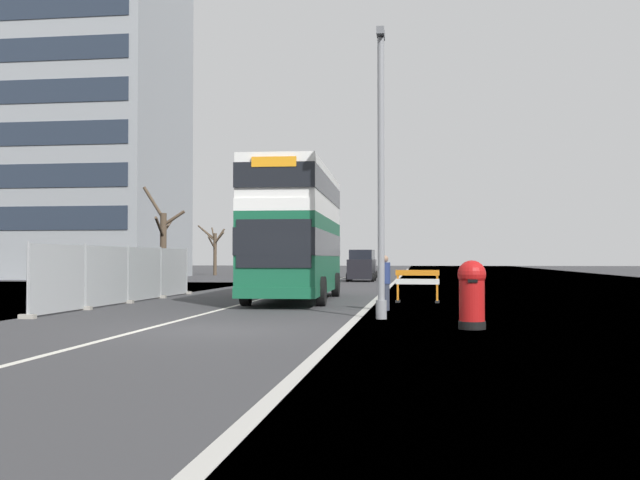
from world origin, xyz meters
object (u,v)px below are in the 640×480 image
object	(u,v)px
double_decker_bus	(296,231)
roadworks_barrier	(417,282)
car_receding_mid	(361,266)
lamppost_foreground	(381,182)
car_oncoming_near	(297,268)
car_receding_far	(364,265)
pedestrian_at_kerb	(385,283)
red_pillar_postbox	(472,291)

from	to	relation	value
double_decker_bus	roadworks_barrier	xyz separation A→B (m)	(4.60, -0.81, -1.89)
double_decker_bus	car_receding_mid	world-z (taller)	double_decker_bus
lamppost_foreground	roadworks_barrier	bearing A→B (deg)	82.86
car_oncoming_near	car_receding_far	distance (m)	13.91
car_receding_far	pedestrian_at_kerb	world-z (taller)	car_receding_far
car_receding_mid	pedestrian_at_kerb	world-z (taller)	car_receding_mid
car_receding_far	double_decker_bus	bearing A→B (deg)	-90.57
lamppost_foreground	red_pillar_postbox	bearing A→B (deg)	-48.46
car_receding_far	pedestrian_at_kerb	bearing A→B (deg)	-84.72
red_pillar_postbox	roadworks_barrier	size ratio (longest dim) A/B	0.99
red_pillar_postbox	roadworks_barrier	world-z (taller)	red_pillar_postbox
pedestrian_at_kerb	car_receding_mid	bearing A→B (deg)	95.89
roadworks_barrier	car_oncoming_near	world-z (taller)	car_oncoming_near
double_decker_bus	pedestrian_at_kerb	bearing A→B (deg)	-54.05
lamppost_foreground	pedestrian_at_kerb	xyz separation A→B (m)	(-0.06, 3.25, -2.78)
double_decker_bus	car_receding_mid	size ratio (longest dim) A/B	2.79
roadworks_barrier	lamppost_foreground	bearing A→B (deg)	-97.14
roadworks_barrier	car_receding_mid	bearing A→B (deg)	99.17
car_receding_far	car_oncoming_near	bearing A→B (deg)	-103.16
red_pillar_postbox	lamppost_foreground	bearing A→B (deg)	131.54
double_decker_bus	car_receding_mid	xyz separation A→B (m)	(0.67, 23.52, -1.60)
double_decker_bus	lamppost_foreground	size ratio (longest dim) A/B	1.39
red_pillar_postbox	pedestrian_at_kerb	xyz separation A→B (m)	(-2.25, 5.73, -0.00)
roadworks_barrier	car_receding_far	distance (m)	31.93
car_receding_mid	double_decker_bus	bearing A→B (deg)	-91.64
lamppost_foreground	car_receding_far	distance (m)	39.29
red_pillar_postbox	car_receding_mid	size ratio (longest dim) A/B	0.41
lamppost_foreground	car_receding_far	xyz separation A→B (m)	(-3.36, 39.06, -2.58)
lamppost_foreground	double_decker_bus	bearing A→B (deg)	114.02
double_decker_bus	lamppost_foreground	world-z (taller)	lamppost_foreground
roadworks_barrier	car_oncoming_near	xyz separation A→B (m)	(-7.46, 18.09, 0.25)
lamppost_foreground	car_receding_far	bearing A→B (deg)	94.92
double_decker_bus	red_pillar_postbox	size ratio (longest dim) A/B	6.85
car_oncoming_near	car_receding_mid	distance (m)	7.17
car_receding_mid	car_oncoming_near	bearing A→B (deg)	-119.56
lamppost_foreground	car_receding_mid	xyz separation A→B (m)	(-2.99, 31.75, -2.60)
car_oncoming_near	pedestrian_at_kerb	size ratio (longest dim) A/B	2.42
red_pillar_postbox	roadworks_barrier	xyz separation A→B (m)	(-1.26, 9.90, -0.11)
car_oncoming_near	car_receding_far	world-z (taller)	car_receding_far
car_oncoming_near	pedestrian_at_kerb	bearing A→B (deg)	-73.79
red_pillar_postbox	car_receding_far	size ratio (longest dim) A/B	0.41
double_decker_bus	car_oncoming_near	distance (m)	17.59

